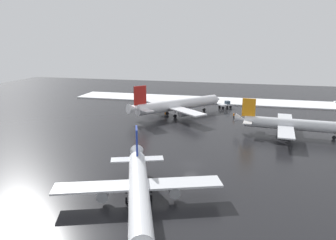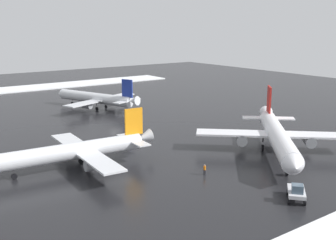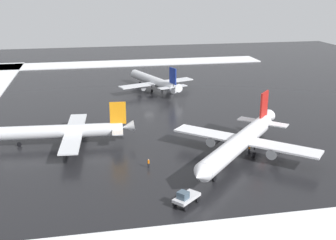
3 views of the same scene
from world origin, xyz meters
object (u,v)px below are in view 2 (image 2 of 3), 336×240
Objects in this scene: airplane_parked_portside at (74,151)px; ground_crew_near_tug at (205,169)px; airplane_foreground_jet at (277,136)px; airplane_distant_tail at (96,98)px; ground_crew_mid_apron at (276,143)px; pushback_tug at (297,191)px.

airplane_parked_portside is 17.51× the size of ground_crew_near_tug.
airplane_distant_tail is at bearing -130.83° from airplane_foreground_jet.
ground_crew_near_tug is 21.03m from ground_crew_mid_apron.
pushback_tug is (72.86, -7.05, -1.68)m from airplane_distant_tail.
airplane_distant_tail is (-57.59, -7.16, -0.51)m from airplane_foreground_jet.
ground_crew_mid_apron is (-17.92, 17.28, -0.31)m from pushback_tug.
pushback_tug is at bearing 31.21° from ground_crew_near_tug.
airplane_foreground_jet is 4.76m from ground_crew_mid_apron.
ground_crew_mid_apron is at bearing 116.68° from ground_crew_near_tug.
pushback_tug is 24.89m from ground_crew_mid_apron.
ground_crew_near_tug is at bearing 149.47° from airplane_distant_tail.
pushback_tug is at bearing 126.65° from airplane_parked_portside.
airplane_distant_tail is 73.22m from pushback_tug.
airplane_foreground_jet is 5.82× the size of pushback_tug.
ground_crew_mid_apron is at bearing 170.29° from airplane_distant_tail.
airplane_parked_portside is 21.38m from ground_crew_near_tug.
airplane_parked_portside is at bearing -98.70° from pushback_tug.
airplane_parked_portside is 1.03× the size of airplane_distant_tail.
airplane_foreground_jet reaches higher than ground_crew_mid_apron.
airplane_parked_portside is 35.02m from pushback_tug.
pushback_tug is at bearing 154.22° from airplane_distant_tail.
ground_crew_near_tug is at bearing -45.98° from airplane_foreground_jet.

